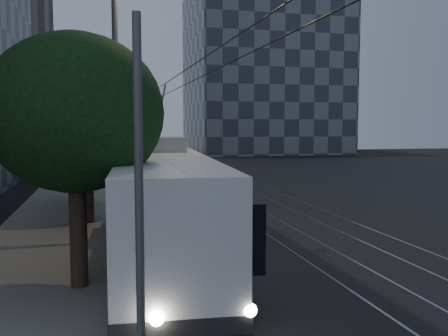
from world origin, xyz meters
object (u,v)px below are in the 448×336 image
car_white_b (126,173)px  car_white_c (128,164)px  pickup_silver (146,187)px  streetlamp_near (128,56)px  car_white_d (137,161)px  trolleybus (163,206)px  car_white_a (147,180)px  streetlamp_far (109,102)px

car_white_b → car_white_c: car_white_c is taller
pickup_silver → streetlamp_near: 12.43m
car_white_c → car_white_d: car_white_c is taller
trolleybus → pickup_silver: bearing=91.3°
trolleybus → car_white_d: (1.38, 34.77, -1.13)m
car_white_a → trolleybus: bearing=-103.0°
streetlamp_near → pickup_silver: bearing=82.4°
car_white_b → streetlamp_near: bearing=-113.8°
trolleybus → car_white_b: size_ratio=2.66×
pickup_silver → car_white_c: size_ratio=1.20×
car_white_d → streetlamp_near: streetlamp_near is taller
trolleybus → car_white_b: bearing=94.4°
streetlamp_far → car_white_b: bearing=-36.7°
car_white_a → car_white_d: bearing=78.5°
pickup_silver → car_white_a: size_ratio=1.20×
trolleybus → streetlamp_near: streetlamp_near is taller
car_white_b → car_white_c: 8.58m
car_white_a → car_white_d: size_ratio=1.15×
pickup_silver → car_white_c: pickup_silver is taller
car_white_b → streetlamp_far: (-1.09, 0.81, 5.27)m
car_white_a → streetlamp_far: streetlamp_far is taller
car_white_a → streetlamp_near: size_ratio=0.39×
streetlamp_far → streetlamp_near: bearing=-88.8°
car_white_d → car_white_a: bearing=-100.3°
car_white_c → car_white_d: (1.06, 3.99, -0.07)m
car_white_b → pickup_silver: bearing=-106.8°
car_white_c → pickup_silver: bearing=-100.1°
streetlamp_near → streetlamp_far: (-0.43, 20.57, -0.63)m
trolleybus → streetlamp_far: bearing=97.1°
pickup_silver → car_white_c: 17.46m
car_white_a → streetlamp_near: streetlamp_near is taller
pickup_silver → streetlamp_far: streetlamp_far is taller
trolleybus → car_white_c: 30.80m
trolleybus → car_white_a: bearing=90.8°
car_white_a → car_white_b: 5.46m
car_white_c → streetlamp_near: size_ratio=0.39×
car_white_a → car_white_c: car_white_a is taller
car_white_d → streetlamp_near: (-2.26, -32.30, 5.96)m
trolleybus → car_white_a: size_ratio=2.98×
pickup_silver → streetlamp_far: 11.19m
car_white_a → car_white_c: size_ratio=1.00×
pickup_silver → car_white_d: 21.46m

